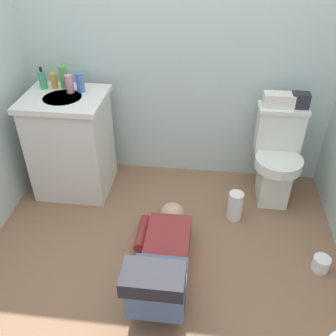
{
  "coord_description": "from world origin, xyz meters",
  "views": [
    {
      "loc": [
        0.25,
        -1.74,
        1.95
      ],
      "look_at": [
        0.0,
        0.37,
        0.45
      ],
      "focal_mm": 39.97,
      "sensor_mm": 36.0,
      "label": 1
    }
  ],
  "objects": [
    {
      "name": "toilet",
      "position": [
        0.8,
        0.74,
        0.37
      ],
      "size": [
        0.36,
        0.46,
        0.75
      ],
      "color": "silver",
      "rests_on": "ground_plane"
    },
    {
      "name": "wall_back",
      "position": [
        0.0,
        1.05,
        1.2
      ],
      "size": [
        2.57,
        0.08,
        2.4
      ],
      "primitive_type": "cube",
      "color": "#B3C8C2",
      "rests_on": "ground_plane"
    },
    {
      "name": "ground_plane",
      "position": [
        0.0,
        0.0,
        -0.02
      ],
      "size": [
        2.91,
        3.02,
        0.04
      ],
      "primitive_type": "cube",
      "color": "#876246"
    },
    {
      "name": "person_plumber",
      "position": [
        0.04,
        -0.23,
        0.18
      ],
      "size": [
        0.39,
        1.06,
        0.52
      ],
      "color": "maroon",
      "rests_on": "ground_plane"
    },
    {
      "name": "faucet",
      "position": [
        -0.8,
        0.8,
        0.87
      ],
      "size": [
        0.02,
        0.02,
        0.1
      ],
      "primitive_type": "cylinder",
      "color": "silver",
      "rests_on": "vanity_cabinet"
    },
    {
      "name": "bottle_amber",
      "position": [
        -0.91,
        0.8,
        0.88
      ],
      "size": [
        0.05,
        0.05,
        0.12
      ],
      "primitive_type": "cylinder",
      "color": "gold",
      "rests_on": "vanity_cabinet"
    },
    {
      "name": "soap_dispenser",
      "position": [
        -0.99,
        0.78,
        0.89
      ],
      "size": [
        0.06,
        0.06,
        0.17
      ],
      "color": "#3C9F62",
      "rests_on": "vanity_cabinet"
    },
    {
      "name": "vanity_cabinet",
      "position": [
        -0.8,
        0.66,
        0.42
      ],
      "size": [
        0.6,
        0.52,
        0.82
      ],
      "color": "silver",
      "rests_on": "ground_plane"
    },
    {
      "name": "toiletry_bag",
      "position": [
        0.91,
        0.83,
        0.81
      ],
      "size": [
        0.12,
        0.09,
        0.11
      ],
      "primitive_type": "cube",
      "color": "#26262D",
      "rests_on": "toilet"
    },
    {
      "name": "bottle_blue",
      "position": [
        -0.69,
        0.75,
        0.89
      ],
      "size": [
        0.06,
        0.06,
        0.14
      ],
      "primitive_type": "cylinder",
      "color": "#446ABE",
      "rests_on": "vanity_cabinet"
    },
    {
      "name": "tissue_box",
      "position": [
        0.76,
        0.83,
        0.8
      ],
      "size": [
        0.22,
        0.11,
        0.1
      ],
      "primitive_type": "cube",
      "color": "silver",
      "rests_on": "toilet"
    },
    {
      "name": "paper_towel_roll",
      "position": [
        0.5,
        0.42,
        0.12
      ],
      "size": [
        0.11,
        0.11,
        0.23
      ],
      "primitive_type": "cylinder",
      "color": "white",
      "rests_on": "ground_plane"
    },
    {
      "name": "bottle_green",
      "position": [
        -0.84,
        0.82,
        0.9
      ],
      "size": [
        0.06,
        0.06,
        0.16
      ],
      "primitive_type": "cylinder",
      "color": "#539F4B",
      "rests_on": "vanity_cabinet"
    },
    {
      "name": "bottle_pink",
      "position": [
        -0.76,
        0.73,
        0.89
      ],
      "size": [
        0.06,
        0.06,
        0.13
      ],
      "primitive_type": "cylinder",
      "color": "pink",
      "rests_on": "vanity_cabinet"
    },
    {
      "name": "toilet_paper_roll",
      "position": [
        1.05,
        -0.02,
        0.05
      ],
      "size": [
        0.11,
        0.11,
        0.1
      ],
      "primitive_type": "cylinder",
      "color": "white",
      "rests_on": "ground_plane"
    }
  ]
}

